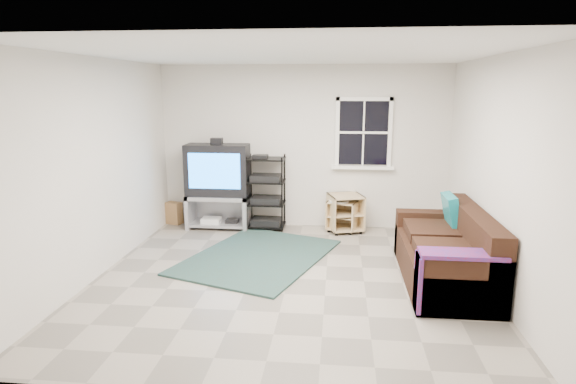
# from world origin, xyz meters

# --- Properties ---
(room) EXTENTS (4.60, 4.62, 4.60)m
(room) POSITION_xyz_m (0.95, 2.27, 1.48)
(room) COLOR gray
(room) RESTS_ON ground
(tv_unit) EXTENTS (1.00, 0.50, 1.46)m
(tv_unit) POSITION_xyz_m (-1.35, 2.03, 0.80)
(tv_unit) COLOR #9D9DA4
(tv_unit) RESTS_ON ground
(av_rack) EXTENTS (0.60, 0.43, 1.19)m
(av_rack) POSITION_xyz_m (-0.58, 2.06, 0.52)
(av_rack) COLOR black
(av_rack) RESTS_ON ground
(side_table_left) EXTENTS (0.62, 0.62, 0.59)m
(side_table_left) POSITION_xyz_m (0.68, 2.07, 0.32)
(side_table_left) COLOR #D9B985
(side_table_left) RESTS_ON ground
(side_table_right) EXTENTS (0.55, 0.55, 0.51)m
(side_table_right) POSITION_xyz_m (0.66, 2.08, 0.29)
(side_table_right) COLOR #D9B985
(side_table_right) RESTS_ON ground
(sofa) EXTENTS (0.90, 2.03, 0.93)m
(sofa) POSITION_xyz_m (1.86, 0.13, 0.33)
(sofa) COLOR black
(sofa) RESTS_ON ground
(shag_rug) EXTENTS (2.23, 2.59, 0.03)m
(shag_rug) POSITION_xyz_m (-0.48, 0.68, 0.01)
(shag_rug) COLOR #301F15
(shag_rug) RESTS_ON ground
(paper_bag) EXTENTS (0.30, 0.24, 0.36)m
(paper_bag) POSITION_xyz_m (-2.16, 2.17, 0.18)
(paper_bag) COLOR #A17648
(paper_bag) RESTS_ON ground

